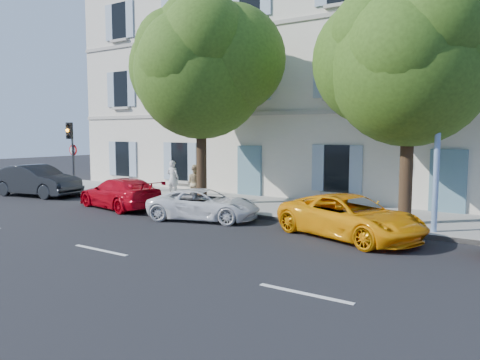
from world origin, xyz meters
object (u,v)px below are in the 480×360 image
Objects in this scene: car_dark_sedan at (36,181)px; traffic_light at (71,142)px; pedestrian_b at (195,183)px; pedestrian_a at (173,178)px; car_yellow_supercar at (350,217)px; tree_left at (201,73)px; road_sign at (74,158)px; tree_right at (410,67)px; car_white_coupe at (204,205)px; street_lamp at (440,64)px; car_red_coupe at (120,193)px.

traffic_light is at bearing -54.75° from car_dark_sedan.
pedestrian_a is at bearing -14.57° from pedestrian_b.
car_yellow_supercar is 8.94m from tree_left.
car_yellow_supercar is 2.77× the size of pedestrian_a.
car_dark_sedan is at bearing 13.75° from pedestrian_a.
car_yellow_supercar is 15.15m from road_sign.
car_white_coupe is at bearing -158.05° from tree_right.
street_lamp reaches higher than road_sign.
car_white_coupe is 1.15× the size of traffic_light.
pedestrian_b is at bearing -179.51° from tree_right.
tree_right is at bearing -170.83° from pedestrian_b.
pedestrian_a is (-4.59, 3.40, 0.42)m from car_white_coupe.
car_white_coupe is 2.41× the size of pedestrian_a.
car_red_coupe is 0.50× the size of street_lamp.
car_yellow_supercar is 1.32× the size of traffic_light.
car_dark_sedan is at bearing -135.59° from traffic_light.
traffic_light is at bearing -175.21° from tree_left.
traffic_light reaches higher than pedestrian_b.
pedestrian_b is (-2.45, 2.48, 0.40)m from car_white_coupe.
street_lamp is (7.41, 1.57, 4.54)m from car_white_coupe.
tree_right is at bearing 2.98° from tree_left.
car_dark_sedan is at bearing 71.23° from car_white_coupe.
street_lamp is at bearing -95.18° from car_dark_sedan.
pedestrian_a is (5.04, 1.73, -0.88)m from road_sign.
pedestrian_a reaches higher than pedestrian_b.
traffic_light is at bearing -94.77° from car_red_coupe.
tree_left reaches higher than car_white_coupe.
road_sign is at bearing 179.70° from street_lamp.
car_yellow_supercar is 2.86× the size of pedestrian_b.
car_red_coupe is 0.55× the size of tree_right.
car_dark_sedan reaches higher than car_yellow_supercar.
traffic_light reaches higher than pedestrian_a.
car_dark_sedan is 1.35× the size of traffic_light.
car_dark_sedan is 2.08m from road_sign.
pedestrian_a is (-12.00, 1.83, -4.11)m from street_lamp.
pedestrian_a is 1.03× the size of pedestrian_b.
tree_left reaches higher than car_dark_sedan.
pedestrian_a is at bearing 36.40° from car_white_coupe.
pedestrian_a is at bearing 21.05° from traffic_light.
street_lamp is 5.26× the size of pedestrian_a.
car_dark_sedan is 6.30m from car_red_coupe.
street_lamp is (16.99, 0.09, 2.43)m from traffic_light.
car_red_coupe is at bearing 109.72° from car_yellow_supercar.
road_sign reaches higher than pedestrian_a.
traffic_light is (-15.91, -1.07, -2.55)m from tree_right.
pedestrian_b is (-0.63, 0.35, -4.58)m from tree_left.
street_lamp is 12.82m from pedestrian_a.
traffic_light is at bearing -176.14° from tree_right.
street_lamp is at bearing 0.31° from traffic_light.
pedestrian_b is at bearing 27.61° from car_white_coupe.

